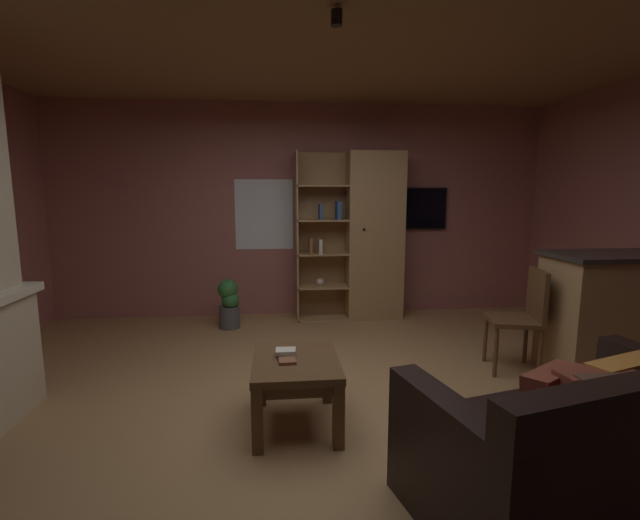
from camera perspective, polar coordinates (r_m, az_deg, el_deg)
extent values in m
cube|color=#A37A4C|center=(3.40, 0.71, -19.00)|extent=(6.23, 5.26, 0.02)
cube|color=#9E5B56|center=(5.67, -2.28, 6.38)|extent=(6.35, 0.06, 2.68)
cube|color=#8E6B47|center=(3.21, 0.81, 29.14)|extent=(6.23, 5.26, 0.02)
cube|color=white|center=(5.63, -7.30, 5.89)|extent=(0.73, 0.01, 0.88)
cube|color=#A87F51|center=(5.54, 7.09, 3.09)|extent=(0.69, 0.38, 2.07)
cube|color=#A87F51|center=(5.61, 0.04, 3.23)|extent=(0.64, 0.02, 2.07)
cube|color=#A87F51|center=(5.40, -3.03, 3.01)|extent=(0.02, 0.38, 2.07)
sphere|color=black|center=(5.29, 5.78, 3.98)|extent=(0.04, 0.04, 0.04)
cube|color=#A87F51|center=(5.62, 0.23, -7.42)|extent=(0.64, 0.38, 0.02)
cube|color=#A87F51|center=(5.52, 0.23, -3.39)|extent=(0.64, 0.38, 0.02)
cube|color=#A87F51|center=(5.45, 0.23, 0.88)|extent=(0.64, 0.38, 0.02)
cube|color=#A87F51|center=(5.41, 0.23, 5.23)|extent=(0.64, 0.38, 0.02)
cube|color=#A87F51|center=(5.40, 0.24, 9.62)|extent=(0.64, 0.38, 0.02)
cube|color=brown|center=(5.37, -1.26, 1.92)|extent=(0.04, 0.23, 0.20)
cube|color=#2D4C8C|center=(5.35, 0.04, 6.28)|extent=(0.03, 0.23, 0.18)
cube|color=beige|center=(5.38, 0.00, 1.82)|extent=(0.04, 0.23, 0.17)
cube|color=#2D4C8C|center=(5.37, 2.39, 6.48)|extent=(0.05, 0.23, 0.22)
sphere|color=beige|center=(5.51, 0.02, -2.88)|extent=(0.10, 0.10, 0.10)
cube|color=#A87F51|center=(4.65, 35.01, -6.04)|extent=(1.31, 0.58, 1.03)
cube|color=#2D2826|center=(4.56, 35.60, 0.49)|extent=(1.37, 0.64, 0.04)
cube|color=black|center=(2.76, 29.99, -22.14)|extent=(1.79, 1.23, 0.42)
cube|color=black|center=(2.25, 16.50, -25.05)|extent=(0.35, 0.88, 0.67)
cube|color=brown|center=(2.57, 32.11, -16.31)|extent=(0.40, 0.18, 0.40)
cube|color=brown|center=(2.56, 28.17, -16.37)|extent=(0.41, 0.33, 0.37)
cube|color=brown|center=(2.27, 30.11, -19.10)|extent=(0.50, 0.23, 0.37)
cube|color=#C67F33|center=(2.78, 34.88, -14.32)|extent=(0.48, 0.28, 0.38)
cube|color=brown|center=(2.54, 35.33, -16.31)|extent=(0.49, 0.17, 0.37)
cube|color=brown|center=(3.02, -3.18, -13.22)|extent=(0.58, 0.70, 0.05)
cube|color=brown|center=(3.05, -3.17, -14.35)|extent=(0.52, 0.63, 0.08)
cube|color=brown|center=(2.84, -8.16, -20.01)|extent=(0.07, 0.07, 0.42)
cube|color=brown|center=(2.86, 2.43, -19.71)|extent=(0.07, 0.07, 0.42)
cube|color=brown|center=(3.40, -7.71, -15.01)|extent=(0.07, 0.07, 0.42)
cube|color=brown|center=(3.42, 0.93, -14.80)|extent=(0.07, 0.07, 0.42)
cube|color=brown|center=(2.96, -4.29, -12.98)|extent=(0.12, 0.11, 0.02)
cube|color=beige|center=(3.06, -4.49, -11.79)|extent=(0.14, 0.11, 0.03)
cube|color=brown|center=(4.26, 23.86, -7.20)|extent=(0.50, 0.50, 0.04)
cube|color=brown|center=(4.26, 26.52, -4.04)|extent=(0.13, 0.40, 0.44)
cylinder|color=brown|center=(4.44, 20.76, -9.47)|extent=(0.04, 0.04, 0.46)
cylinder|color=brown|center=(4.11, 21.94, -11.00)|extent=(0.04, 0.04, 0.46)
cylinder|color=brown|center=(4.54, 25.24, -9.35)|extent=(0.04, 0.04, 0.46)
cylinder|color=brown|center=(4.22, 26.76, -10.82)|extent=(0.04, 0.04, 0.46)
cylinder|color=#4C4C51|center=(5.29, -11.72, -7.29)|extent=(0.24, 0.24, 0.26)
sphere|color=#2D6B33|center=(5.22, -11.60, -5.11)|extent=(0.20, 0.20, 0.20)
sphere|color=#2D6B33|center=(5.21, -11.95, -3.75)|extent=(0.23, 0.23, 0.23)
cube|color=black|center=(5.86, 11.66, 6.59)|extent=(0.96, 0.05, 0.54)
cube|color=black|center=(5.83, 11.74, 6.58)|extent=(0.92, 0.01, 0.50)
cylinder|color=black|center=(3.00, 2.18, 29.02)|extent=(0.07, 0.07, 0.09)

